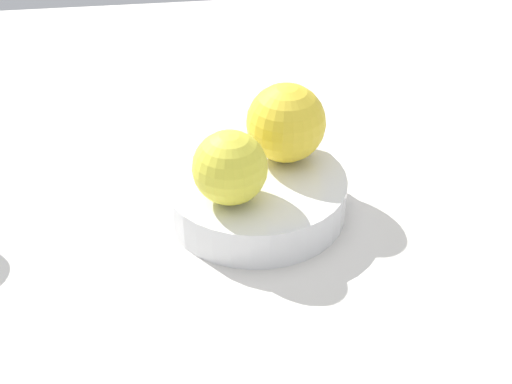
{
  "coord_description": "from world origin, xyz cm",
  "views": [
    {
      "loc": [
        7.09,
        49.96,
        37.53
      ],
      "look_at": [
        0.0,
        0.0,
        2.11
      ],
      "focal_mm": 48.9,
      "sensor_mm": 36.0,
      "label": 1
    }
  ],
  "objects": [
    {
      "name": "orange_in_bowl_0",
      "position": [
        -3.15,
        -3.2,
        7.08
      ],
      "size": [
        7.13,
        7.13,
        7.13
      ],
      "primitive_type": "sphere",
      "color": "yellow",
      "rests_on": "fruit_bowl"
    },
    {
      "name": "fruit_bowl",
      "position": [
        0.0,
        0.0,
        1.66
      ],
      "size": [
        16.02,
        16.02,
        3.51
      ],
      "color": "white",
      "rests_on": "ground_plane"
    },
    {
      "name": "orange_in_bowl_1",
      "position": [
        2.52,
        2.67,
        6.63
      ],
      "size": [
        6.23,
        6.23,
        6.23
      ],
      "primitive_type": "sphere",
      "color": "yellow",
      "rests_on": "fruit_bowl"
    },
    {
      "name": "ground_plane",
      "position": [
        0.0,
        0.0,
        -1.0
      ],
      "size": [
        110.0,
        110.0,
        2.0
      ],
      "primitive_type": "cube",
      "color": "silver"
    }
  ]
}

